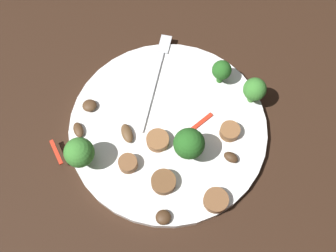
{
  "coord_description": "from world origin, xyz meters",
  "views": [
    {
      "loc": [
        -0.22,
        -0.12,
        0.57
      ],
      "look_at": [
        0.0,
        0.0,
        0.01
      ],
      "focal_mm": 43.26,
      "sensor_mm": 36.0,
      "label": 1
    }
  ],
  "objects_px": {
    "plate": "(168,128)",
    "sausage_slice_3": "(164,182)",
    "pepper_strip_0": "(56,152)",
    "sausage_slice_0": "(216,200)",
    "sausage_slice_1": "(128,163)",
    "broccoli_floret_1": "(79,153)",
    "mushroom_0": "(90,106)",
    "mushroom_4": "(231,157)",
    "pepper_strip_1": "(200,124)",
    "sausage_slice_4": "(159,141)",
    "sausage_slice_2": "(230,131)",
    "fork": "(157,74)",
    "broccoli_floret_0": "(255,90)",
    "broccoli_floret_3": "(189,144)",
    "mushroom_1": "(78,130)",
    "mushroom_2": "(163,217)",
    "broccoli_floret_2": "(222,71)",
    "mushroom_3": "(127,133)"
  },
  "relations": [
    {
      "from": "plate",
      "to": "sausage_slice_3",
      "type": "height_order",
      "value": "sausage_slice_3"
    },
    {
      "from": "sausage_slice_3",
      "to": "pepper_strip_0",
      "type": "height_order",
      "value": "sausage_slice_3"
    },
    {
      "from": "sausage_slice_0",
      "to": "sausage_slice_1",
      "type": "distance_m",
      "value": 0.13
    },
    {
      "from": "broccoli_floret_1",
      "to": "mushroom_0",
      "type": "relative_size",
      "value": 2.7
    },
    {
      "from": "sausage_slice_3",
      "to": "mushroom_4",
      "type": "distance_m",
      "value": 0.1
    },
    {
      "from": "plate",
      "to": "pepper_strip_1",
      "type": "distance_m",
      "value": 0.05
    },
    {
      "from": "pepper_strip_0",
      "to": "sausage_slice_4",
      "type": "bearing_deg",
      "value": -54.47
    },
    {
      "from": "sausage_slice_2",
      "to": "sausage_slice_4",
      "type": "distance_m",
      "value": 0.1
    },
    {
      "from": "sausage_slice_2",
      "to": "mushroom_4",
      "type": "bearing_deg",
      "value": -150.62
    },
    {
      "from": "fork",
      "to": "broccoli_floret_0",
      "type": "xyz_separation_m",
      "value": [
        0.03,
        -0.15,
        0.03
      ]
    },
    {
      "from": "broccoli_floret_0",
      "to": "sausage_slice_1",
      "type": "height_order",
      "value": "broccoli_floret_0"
    },
    {
      "from": "fork",
      "to": "pepper_strip_1",
      "type": "distance_m",
      "value": 0.11
    },
    {
      "from": "broccoli_floret_0",
      "to": "pepper_strip_0",
      "type": "height_order",
      "value": "broccoli_floret_0"
    },
    {
      "from": "pepper_strip_1",
      "to": "mushroom_0",
      "type": "bearing_deg",
      "value": 110.18
    },
    {
      "from": "plate",
      "to": "sausage_slice_0",
      "type": "distance_m",
      "value": 0.13
    },
    {
      "from": "broccoli_floret_3",
      "to": "sausage_slice_4",
      "type": "distance_m",
      "value": 0.06
    },
    {
      "from": "sausage_slice_0",
      "to": "sausage_slice_4",
      "type": "xyz_separation_m",
      "value": [
        0.04,
        0.11,
        0.0
      ]
    },
    {
      "from": "sausage_slice_0",
      "to": "sausage_slice_2",
      "type": "relative_size",
      "value": 1.18
    },
    {
      "from": "mushroom_1",
      "to": "sausage_slice_1",
      "type": "bearing_deg",
      "value": -95.29
    },
    {
      "from": "broccoli_floret_1",
      "to": "mushroom_0",
      "type": "distance_m",
      "value": 0.09
    },
    {
      "from": "sausage_slice_1",
      "to": "mushroom_1",
      "type": "relative_size",
      "value": 1.09
    },
    {
      "from": "plate",
      "to": "mushroom_2",
      "type": "height_order",
      "value": "mushroom_2"
    },
    {
      "from": "fork",
      "to": "sausage_slice_4",
      "type": "distance_m",
      "value": 0.12
    },
    {
      "from": "pepper_strip_1",
      "to": "plate",
      "type": "bearing_deg",
      "value": 123.91
    },
    {
      "from": "sausage_slice_1",
      "to": "sausage_slice_2",
      "type": "height_order",
      "value": "same"
    },
    {
      "from": "sausage_slice_0",
      "to": "pepper_strip_0",
      "type": "distance_m",
      "value": 0.24
    },
    {
      "from": "broccoli_floret_2",
      "to": "mushroom_2",
      "type": "bearing_deg",
      "value": -172.13
    },
    {
      "from": "fork",
      "to": "pepper_strip_0",
      "type": "xyz_separation_m",
      "value": [
        -0.19,
        0.06,
        -0.0
      ]
    },
    {
      "from": "broccoli_floret_0",
      "to": "sausage_slice_4",
      "type": "height_order",
      "value": "broccoli_floret_0"
    },
    {
      "from": "broccoli_floret_0",
      "to": "mushroom_3",
      "type": "xyz_separation_m",
      "value": [
        -0.15,
        0.13,
        -0.03
      ]
    },
    {
      "from": "sausage_slice_2",
      "to": "mushroom_4",
      "type": "relative_size",
      "value": 1.36
    },
    {
      "from": "sausage_slice_4",
      "to": "pepper_strip_0",
      "type": "height_order",
      "value": "sausage_slice_4"
    },
    {
      "from": "broccoli_floret_0",
      "to": "mushroom_4",
      "type": "bearing_deg",
      "value": -171.36
    },
    {
      "from": "plate",
      "to": "sausage_slice_3",
      "type": "distance_m",
      "value": 0.09
    },
    {
      "from": "broccoli_floret_2",
      "to": "mushroom_1",
      "type": "relative_size",
      "value": 1.82
    },
    {
      "from": "sausage_slice_3",
      "to": "sausage_slice_1",
      "type": "bearing_deg",
      "value": 91.81
    },
    {
      "from": "sausage_slice_1",
      "to": "mushroom_0",
      "type": "distance_m",
      "value": 0.11
    },
    {
      "from": "sausage_slice_2",
      "to": "mushroom_0",
      "type": "bearing_deg",
      "value": 108.11
    },
    {
      "from": "sausage_slice_3",
      "to": "pepper_strip_0",
      "type": "xyz_separation_m",
      "value": [
        -0.04,
        0.16,
        -0.01
      ]
    },
    {
      "from": "mushroom_4",
      "to": "pepper_strip_1",
      "type": "bearing_deg",
      "value": 68.08
    },
    {
      "from": "sausage_slice_0",
      "to": "mushroom_4",
      "type": "xyz_separation_m",
      "value": [
        0.07,
        0.01,
        -0.0
      ]
    },
    {
      "from": "fork",
      "to": "mushroom_3",
      "type": "bearing_deg",
      "value": 170.1
    },
    {
      "from": "mushroom_3",
      "to": "mushroom_4",
      "type": "bearing_deg",
      "value": -73.99
    },
    {
      "from": "mushroom_1",
      "to": "sausage_slice_2",
      "type": "bearing_deg",
      "value": -61.05
    },
    {
      "from": "mushroom_3",
      "to": "pepper_strip_1",
      "type": "bearing_deg",
      "value": -50.82
    },
    {
      "from": "mushroom_3",
      "to": "broccoli_floret_1",
      "type": "bearing_deg",
      "value": 154.9
    },
    {
      "from": "broccoli_floret_0",
      "to": "mushroom_3",
      "type": "distance_m",
      "value": 0.2
    },
    {
      "from": "broccoli_floret_0",
      "to": "sausage_slice_2",
      "type": "relative_size",
      "value": 1.68
    },
    {
      "from": "broccoli_floret_3",
      "to": "mushroom_2",
      "type": "distance_m",
      "value": 0.11
    },
    {
      "from": "fork",
      "to": "mushroom_2",
      "type": "height_order",
      "value": "mushroom_2"
    }
  ]
}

